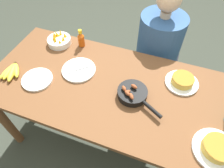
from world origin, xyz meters
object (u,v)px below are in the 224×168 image
Objects in this scene: empty_plate_far_left at (37,79)px; person_figure at (155,62)px; empty_plate_near_front at (79,70)px; hot_sauce_bottle at (81,39)px; frittata_plate_side at (217,149)px; frittata_plate_center at (182,81)px; skillet at (133,94)px; fruit_bowl_mango at (59,40)px; banana_bunch at (12,71)px.

empty_plate_far_left is 1.09m from person_figure.
hot_sauce_bottle is (-0.10, 0.27, 0.06)m from empty_plate_near_front.
frittata_plate_center is at bearing 120.04° from frittata_plate_side.
frittata_plate_center reaches higher than empty_plate_far_left.
frittata_plate_center is 0.84m from hot_sauce_bottle.
empty_plate_far_left is at bearing -142.11° from skillet.
empty_plate_near_front is 1.63× the size of hot_sauce_bottle.
fruit_bowl_mango is at bearing -173.75° from skillet.
banana_bunch reaches higher than empty_plate_near_front.
banana_bunch is at bearing -143.90° from skillet.
empty_plate_near_front is 0.29m from hot_sauce_bottle.
frittata_plate_side is 1.01m from empty_plate_near_front.
frittata_plate_center is 1.06× the size of empty_plate_far_left.
hot_sauce_bottle is at bearing 176.40° from skillet.
frittata_plate_side is at bearing -59.96° from frittata_plate_center.
empty_plate_near_front is (-0.97, 0.28, -0.02)m from frittata_plate_side.
fruit_bowl_mango is (-0.05, 0.41, 0.02)m from empty_plate_far_left.
empty_plate_near_front is 1.15× the size of empty_plate_far_left.
banana_bunch is 0.74× the size of frittata_plate_side.
empty_plate_far_left is at bearing -161.41° from frittata_plate_center.
skillet is 0.65m from hot_sauce_bottle.
frittata_plate_center is at bearing -8.80° from hot_sauce_bottle.
banana_bunch is at bearing -164.45° from frittata_plate_center.
empty_plate_near_front is at bearing -68.86° from hot_sauce_bottle.
hot_sauce_bottle is at bearing 73.79° from empty_plate_far_left.
frittata_plate_side is 1.19× the size of empty_plate_far_left.
frittata_plate_center reaches higher than banana_bunch.
empty_plate_far_left is at bearing -133.17° from person_figure.
frittata_plate_center is 0.59m from person_figure.
frittata_plate_center is (1.17, 0.33, 0.01)m from banana_bunch.
frittata_plate_side is at bearing -4.57° from empty_plate_far_left.
skillet is 0.45m from empty_plate_near_front.
frittata_plate_center is 0.19× the size of person_figure.
banana_bunch is 0.89m from skillet.
empty_plate_far_left is (-0.67, -0.10, -0.02)m from skillet.
banana_bunch is 0.83× the size of frittata_plate_center.
banana_bunch is 0.44m from fruit_bowl_mango.
person_figure is at bearing 24.75° from fruit_bowl_mango.
frittata_plate_side reaches higher than empty_plate_far_left.
person_figure is at bearing 115.36° from skillet.
empty_plate_near_front is at bearing -169.28° from frittata_plate_center.
person_figure is at bearing 118.39° from frittata_plate_center.
skillet is at bearing 6.60° from banana_bunch.
banana_bunch is at bearing -140.37° from person_figure.
person_figure is at bearing 46.83° from empty_plate_far_left.
skillet is at bearing -11.16° from empty_plate_near_front.
empty_plate_near_front and empty_plate_far_left have the same top height.
frittata_plate_center is at bearing 10.72° from empty_plate_near_front.
frittata_plate_center is at bearing 15.55° from banana_bunch.
hot_sauce_bottle is (0.34, 0.45, 0.05)m from banana_bunch.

